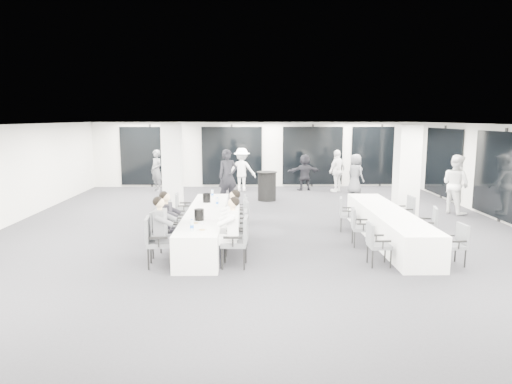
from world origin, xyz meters
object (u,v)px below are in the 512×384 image
at_px(standing_guest_g, 157,168).
at_px(standing_guest_h, 456,180).
at_px(chair_main_left_near, 155,239).
at_px(chair_main_left_fourth, 175,216).
at_px(chair_side_left_mid, 359,225).
at_px(banquet_table_main, 206,226).
at_px(chair_main_left_mid, 170,223).
at_px(chair_side_right_near, 456,242).
at_px(chair_main_left_second, 162,231).
at_px(standing_guest_d, 337,168).
at_px(ice_bucket_far, 207,198).
at_px(chair_main_left_far, 182,207).
at_px(chair_main_right_near, 239,238).
at_px(chair_side_left_far, 345,212).
at_px(standing_guest_f, 305,170).
at_px(chair_main_right_fourth, 240,215).
at_px(standing_guest_a, 228,173).
at_px(standing_guest_e, 355,171).
at_px(chair_side_right_mid, 429,224).
at_px(standing_guest_c, 242,167).
at_px(banquet_table_side, 388,226).
at_px(cocktail_table, 267,186).
at_px(chair_main_right_second, 239,229).
at_px(chair_side_left_near, 376,242).
at_px(chair_main_right_mid, 240,219).
at_px(chair_main_right_far, 241,208).

bearing_deg(standing_guest_g, standing_guest_h, 21.65).
xyz_separation_m(chair_main_left_near, chair_main_left_fourth, (0.01, 2.42, -0.06)).
bearing_deg(chair_side_left_mid, standing_guest_g, -136.77).
bearing_deg(banquet_table_main, chair_main_left_mid, -165.98).
distance_m(chair_side_right_near, standing_guest_g, 12.51).
xyz_separation_m(chair_main_left_second, standing_guest_d, (5.50, 8.73, 0.39)).
bearing_deg(ice_bucket_far, chair_main_left_far, 141.91).
distance_m(chair_main_right_near, chair_side_left_far, 4.03).
distance_m(chair_main_left_second, standing_guest_f, 10.02).
relative_size(chair_side_left_mid, standing_guest_h, 0.43).
height_order(chair_main_left_fourth, chair_main_right_fourth, chair_main_right_fourth).
distance_m(chair_main_left_near, standing_guest_a, 7.02).
height_order(chair_main_left_fourth, standing_guest_e, standing_guest_e).
distance_m(chair_side_right_near, standing_guest_f, 9.97).
height_order(chair_side_right_mid, standing_guest_c, standing_guest_c).
height_order(banquet_table_side, ice_bucket_far, ice_bucket_far).
xyz_separation_m(cocktail_table, chair_main_right_second, (-0.89, -6.60, 0.03)).
relative_size(banquet_table_side, standing_guest_g, 2.60).
bearing_deg(chair_main_right_second, standing_guest_f, -16.35).
distance_m(banquet_table_main, banquet_table_side, 4.45).
distance_m(chair_side_left_near, chair_side_right_near, 1.65).
distance_m(banquet_table_side, chair_main_left_second, 5.42).
height_order(chair_main_right_second, chair_main_right_mid, chair_main_right_mid).
relative_size(chair_main_right_near, chair_main_right_far, 1.18).
xyz_separation_m(chair_main_left_far, standing_guest_e, (6.11, 5.22, 0.38)).
relative_size(chair_main_left_fourth, chair_side_right_near, 1.06).
relative_size(chair_main_right_near, standing_guest_d, 0.54).
bearing_deg(standing_guest_h, standing_guest_a, 50.23).
relative_size(chair_main_left_mid, chair_side_right_near, 1.02).
height_order(chair_main_right_mid, standing_guest_f, standing_guest_f).
height_order(chair_side_left_mid, chair_side_left_far, chair_side_left_far).
bearing_deg(chair_main_left_near, chair_main_left_mid, 174.02).
distance_m(banquet_table_side, chair_side_right_near, 2.06).
relative_size(cocktail_table, chair_main_left_mid, 1.20).
distance_m(chair_main_right_mid, standing_guest_e, 8.45).
distance_m(chair_main_left_fourth, standing_guest_a, 4.66).
height_order(chair_side_left_far, standing_guest_g, standing_guest_g).
bearing_deg(standing_guest_h, banquet_table_main, 87.16).
distance_m(chair_main_left_near, standing_guest_e, 10.78).
distance_m(banquet_table_main, standing_guest_h, 8.20).
bearing_deg(chair_main_right_far, standing_guest_h, -79.21).
bearing_deg(chair_side_left_near, chair_main_left_mid, -112.04).
bearing_deg(banquet_table_side, standing_guest_h, 46.02).
xyz_separation_m(chair_main_right_far, standing_guest_g, (-3.52, 6.16, 0.46)).
xyz_separation_m(chair_main_left_far, chair_side_right_near, (6.10, -3.67, -0.02)).
distance_m(chair_main_left_mid, standing_guest_g, 8.14).
bearing_deg(chair_main_left_mid, chair_side_left_mid, 87.92).
relative_size(chair_main_left_second, ice_bucket_far, 4.23).
distance_m(chair_side_left_near, standing_guest_g, 11.54).
distance_m(chair_main_right_fourth, standing_guest_e, 7.88).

